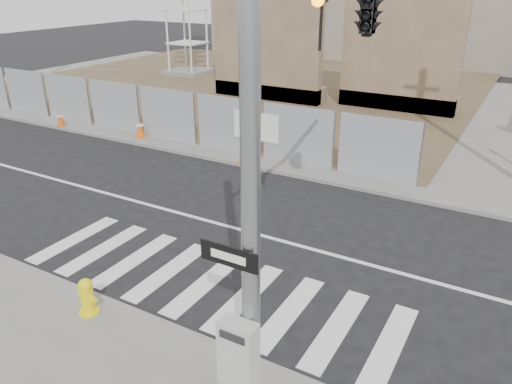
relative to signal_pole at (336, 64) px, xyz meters
The scene contains 11 objects.
ground 5.77m from the signal_pole, 140.66° to the left, with size 100.00×100.00×0.00m, color black.
sidewalk_far 16.91m from the signal_pole, 98.84° to the left, with size 50.00×20.00×0.12m, color slate.
signal_pole is the anchor object (origin of this frame).
chain_link_fence 14.80m from the signal_pole, 150.58° to the left, with size 24.60×0.04×2.00m, color gray.
concrete_wall_left 17.92m from the signal_pole, 122.11° to the left, with size 6.00×1.30×8.00m.
concrete_wall_right 16.46m from the signal_pole, 100.52° to the left, with size 5.50×1.30×8.00m.
fire_hydrant 6.23m from the signal_pole, 146.35° to the right, with size 0.48×0.47×0.75m.
traffic_cone_a 17.76m from the signal_pole, 155.43° to the left, with size 0.41×0.41×0.70m.
traffic_cone_b 16.65m from the signal_pole, 157.07° to the left, with size 0.36×0.36×0.65m.
traffic_cone_c 13.36m from the signal_pole, 147.84° to the left, with size 0.43×0.43×0.74m.
traffic_cone_d 9.38m from the signal_pole, 131.40° to the left, with size 0.43×0.43×0.79m.
Camera 1 is at (5.45, -9.81, 6.08)m, focal length 35.00 mm.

